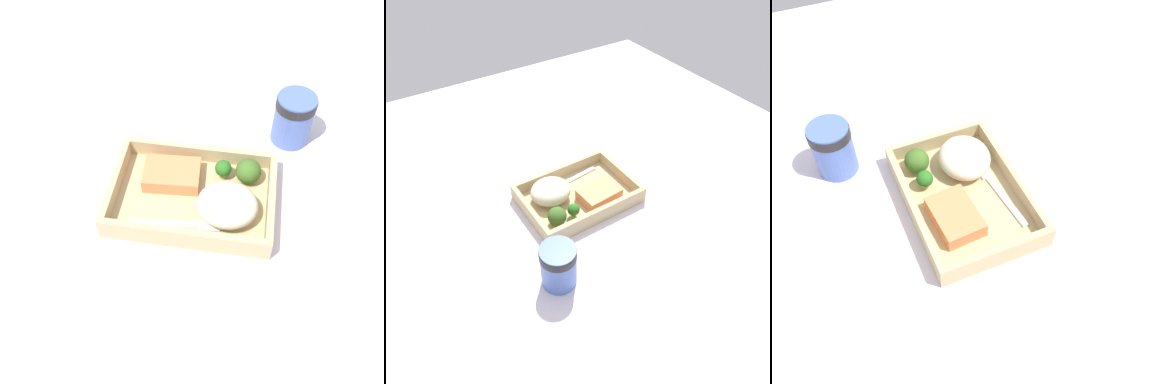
% 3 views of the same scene
% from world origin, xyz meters
% --- Properties ---
extents(ground_plane, '(1.60, 1.60, 0.02)m').
position_xyz_m(ground_plane, '(0.00, 0.00, -0.01)').
color(ground_plane, silver).
extents(takeout_tray, '(0.29, 0.20, 0.01)m').
position_xyz_m(takeout_tray, '(0.00, 0.00, 0.01)').
color(takeout_tray, tan).
rests_on(takeout_tray, ground_plane).
extents(tray_rim, '(0.29, 0.20, 0.03)m').
position_xyz_m(tray_rim, '(0.00, 0.00, 0.03)').
color(tray_rim, tan).
rests_on(tray_rim, takeout_tray).
extents(salmon_fillet, '(0.11, 0.08, 0.03)m').
position_xyz_m(salmon_fillet, '(-0.04, 0.03, 0.03)').
color(salmon_fillet, '#EB824F').
rests_on(salmon_fillet, takeout_tray).
extents(mashed_potatoes, '(0.10, 0.10, 0.06)m').
position_xyz_m(mashed_potatoes, '(0.06, -0.03, 0.04)').
color(mashed_potatoes, beige).
rests_on(mashed_potatoes, takeout_tray).
extents(broccoli_floret_1, '(0.05, 0.05, 0.05)m').
position_xyz_m(broccoli_floret_1, '(0.09, 0.05, 0.04)').
color(broccoli_floret_1, '#779754').
rests_on(broccoli_floret_1, takeout_tray).
extents(broccoli_floret_2, '(0.03, 0.03, 0.04)m').
position_xyz_m(broccoli_floret_2, '(0.05, 0.06, 0.04)').
color(broccoli_floret_2, '#7EA052').
rests_on(broccoli_floret_2, takeout_tray).
extents(fork, '(0.16, 0.03, 0.00)m').
position_xyz_m(fork, '(-0.01, -0.06, 0.01)').
color(fork, silver).
rests_on(fork, takeout_tray).
extents(paper_cup, '(0.08, 0.08, 0.10)m').
position_xyz_m(paper_cup, '(0.17, 0.19, 0.06)').
color(paper_cup, '#4E69B7').
rests_on(paper_cup, ground_plane).
extents(receipt_slip, '(0.15, 0.18, 0.00)m').
position_xyz_m(receipt_slip, '(-0.05, -0.28, 0.00)').
color(receipt_slip, white).
rests_on(receipt_slip, ground_plane).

